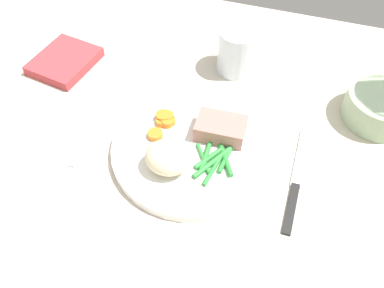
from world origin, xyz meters
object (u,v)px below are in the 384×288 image
Objects in this scene: meat_portion at (221,128)px; knife at (296,181)px; salad_bowl at (382,105)px; water_glass at (239,53)px; napkin at (65,61)px; fork at (94,130)px; dinner_plate at (192,151)px.

meat_portion is 0.39× the size of knife.
salad_bowl is at bearing 28.52° from meat_portion.
water_glass is 34.22cm from napkin.
salad_bowl is (25.11, 13.64, -0.08)cm from meat_portion.
meat_portion is at bearing 8.77° from fork.
knife is at bearing -18.18° from meat_portion.
salad_bowl reaches higher than napkin.
salad_bowl is at bearing 18.26° from fork.
water_glass reaches higher than fork.
salad_bowl is at bearing 3.95° from napkin.
napkin is (-48.04, 14.03, 0.77)cm from knife.
fork is at bearing -47.07° from napkin.
napkin is at bearing -164.09° from water_glass.
meat_portion is 0.66× the size of napkin.
water_glass is 0.73× the size of napkin.
knife is 28.14cm from water_glass.
knife is 1.63× the size of salad_bowl.
salad_bowl reaches higher than fork.
meat_portion reaches higher than napkin.
meat_portion is at bearing -15.51° from napkin.
salad_bowl is at bearing 53.24° from knife.
fork is 0.81× the size of knife.
fork is 35.02cm from knife.
salad_bowl is (28.71, 17.85, 2.24)cm from dinner_plate.
dinner_plate is at bearing 174.56° from knife.
dinner_plate is 3.32× the size of meat_portion.
salad_bowl is (11.45, 18.13, 2.84)cm from knife.
meat_portion is 22.01cm from fork.
napkin is at bearing 164.49° from meat_portion.
meat_portion reaches higher than knife.
salad_bowl is at bearing 31.86° from dinner_plate.
napkin is (-32.80, -9.35, -2.79)cm from water_glass.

